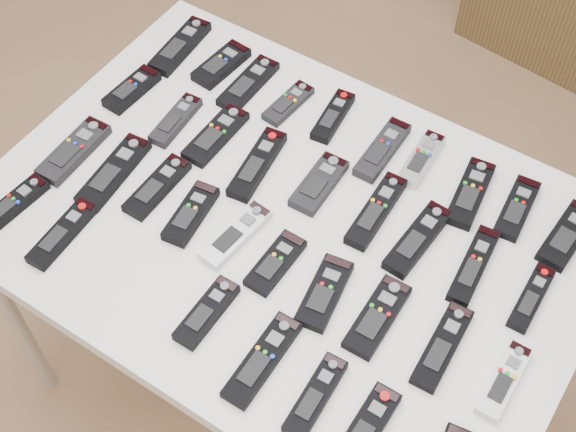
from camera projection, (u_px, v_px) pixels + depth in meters
The scene contains 37 objects.
ground at pixel (277, 408), 2.25m from camera, with size 4.00×4.00×0.00m, color #8B6246.
table at pixel (288, 237), 1.71m from camera, with size 1.25×0.88×0.78m.
remote_0 at pixel (180, 46), 1.96m from camera, with size 0.06×0.20×0.02m, color black.
remote_1 at pixel (221, 65), 1.93m from camera, with size 0.06×0.15×0.02m, color black.
remote_2 at pixel (248, 84), 1.89m from camera, with size 0.06×0.18×0.02m, color black.
remote_3 at pixel (288, 103), 1.85m from camera, with size 0.05×0.14×0.02m, color black.
remote_4 at pixel (333, 116), 1.83m from camera, with size 0.04×0.16×0.02m, color black.
remote_5 at pixel (382, 150), 1.77m from camera, with size 0.05×0.18×0.02m, color black.
remote_6 at pixel (421, 159), 1.75m from camera, with size 0.05×0.16×0.02m, color #B7B7BC.
remote_7 at pixel (470, 193), 1.70m from camera, with size 0.06×0.18×0.02m, color black.
remote_8 at pixel (517, 208), 1.68m from camera, with size 0.05×0.16×0.02m, color black.
remote_9 at pixel (567, 235), 1.64m from camera, with size 0.06×0.17×0.02m, color black.
remote_10 at pixel (132, 89), 1.88m from camera, with size 0.05×0.15×0.02m, color black.
remote_11 at pixel (176, 120), 1.82m from camera, with size 0.05×0.16×0.02m, color black.
remote_12 at pixel (216, 135), 1.80m from camera, with size 0.06×0.18×0.02m, color black.
remote_13 at pixel (257, 164), 1.74m from camera, with size 0.05×0.20×0.02m, color black.
remote_14 at pixel (319, 184), 1.71m from camera, with size 0.06×0.16×0.02m, color black.
remote_15 at pixel (376, 211), 1.67m from camera, with size 0.05×0.20×0.02m, color black.
remote_16 at pixel (417, 239), 1.63m from camera, with size 0.05×0.19×0.02m, color black.
remote_17 at pixel (474, 265), 1.59m from camera, with size 0.05×0.19×0.02m, color black.
remote_18 at pixel (531, 298), 1.55m from camera, with size 0.04×0.16×0.02m, color black.
remote_19 at pixel (74, 151), 1.77m from camera, with size 0.06×0.19×0.02m, color black.
remote_20 at pixel (114, 172), 1.73m from camera, with size 0.06×0.21×0.02m, color black.
remote_21 at pixel (157, 187), 1.71m from camera, with size 0.05×0.17×0.02m, color black.
remote_22 at pixel (191, 214), 1.66m from camera, with size 0.05×0.16×0.02m, color black.
remote_23 at pixel (236, 235), 1.64m from camera, with size 0.05×0.18×0.02m, color #B7B7BC.
remote_24 at pixel (276, 263), 1.60m from camera, with size 0.06×0.15×0.02m, color black.
remote_25 at pixel (324, 293), 1.55m from camera, with size 0.06×0.16×0.02m, color black.
remote_26 at pixel (377, 317), 1.52m from camera, with size 0.06×0.18×0.02m, color black.
remote_27 at pixel (442, 346), 1.49m from camera, with size 0.05×0.19×0.02m, color black.
remote_28 at pixel (504, 380), 1.45m from camera, with size 0.04×0.16×0.02m, color silver.
remote_29 at pixel (12, 205), 1.68m from camera, with size 0.05×0.17×0.02m, color black.
remote_30 at pixel (63, 233), 1.64m from camera, with size 0.05×0.18×0.02m, color black.
remote_31 at pixel (207, 312), 1.53m from camera, with size 0.05×0.16×0.02m, color black.
remote_32 at pixel (262, 360), 1.47m from camera, with size 0.05×0.20×0.02m, color black.
remote_33 at pixel (315, 396), 1.43m from camera, with size 0.04×0.17×0.02m, color black.
remote_34 at pixel (366, 429), 1.39m from camera, with size 0.05×0.17×0.02m, color black.
Camera 1 is at (0.51, -0.72, 2.14)m, focal length 50.00 mm.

